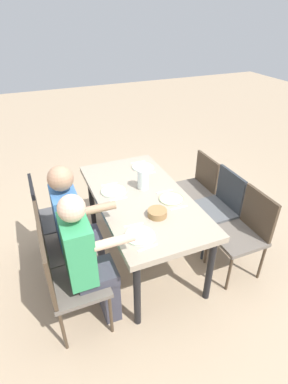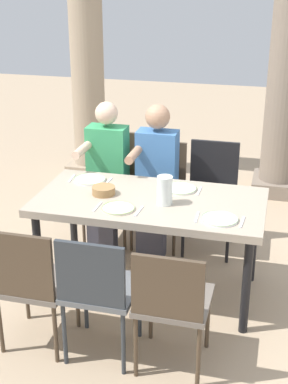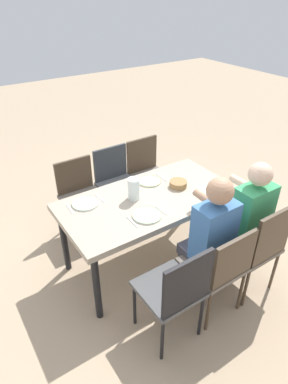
% 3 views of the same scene
% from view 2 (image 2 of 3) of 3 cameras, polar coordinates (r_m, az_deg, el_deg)
% --- Properties ---
extents(ground_plane, '(16.00, 16.00, 0.00)m').
position_cam_2_polar(ground_plane, '(4.32, 0.57, -10.13)').
color(ground_plane, tan).
extents(dining_table, '(1.66, 0.85, 0.77)m').
position_cam_2_polar(dining_table, '(3.98, 0.61, -1.65)').
color(dining_table, tan).
rests_on(dining_table, ground).
extents(chair_west_north, '(0.44, 0.44, 0.96)m').
position_cam_2_polar(chair_west_north, '(4.94, -3.31, 1.35)').
color(chair_west_north, '#6A6158').
rests_on(chair_west_north, ground).
extents(chair_west_south, '(0.44, 0.44, 0.88)m').
position_cam_2_polar(chair_west_south, '(3.54, -11.67, -8.94)').
color(chair_west_south, '#6A6158').
rests_on(chair_west_south, ground).
extents(chair_mid_north, '(0.44, 0.44, 0.90)m').
position_cam_2_polar(chair_mid_north, '(4.83, 1.66, 0.69)').
color(chair_mid_north, '#6A6158').
rests_on(chair_mid_north, ground).
extents(chair_mid_south, '(0.44, 0.44, 0.88)m').
position_cam_2_polar(chair_mid_south, '(3.39, -4.82, -9.87)').
color(chair_mid_south, '#5B5E61').
rests_on(chair_mid_south, ground).
extents(chair_east_north, '(0.44, 0.44, 0.94)m').
position_cam_2_polar(chair_east_north, '(4.75, 7.05, 0.34)').
color(chair_east_north, '#4F4F50').
rests_on(chair_east_north, ground).
extents(chair_east_south, '(0.44, 0.44, 0.86)m').
position_cam_2_polar(chair_east_south, '(3.29, 2.89, -11.18)').
color(chair_east_south, '#6A6158').
rests_on(chair_east_south, ground).
extents(diner_woman_green, '(0.35, 0.49, 1.28)m').
position_cam_2_polar(diner_woman_green, '(4.73, -4.06, 2.09)').
color(diner_woman_green, '#3F3F4C').
rests_on(diner_woman_green, ground).
extents(diner_man_white, '(0.35, 0.49, 1.29)m').
position_cam_2_polar(diner_man_white, '(4.61, 1.16, 1.72)').
color(diner_man_white, '#3F3F4C').
rests_on(diner_man_white, ground).
extents(stone_column_near, '(0.48, 0.48, 2.82)m').
position_cam_2_polar(stone_column_near, '(6.27, -5.98, 13.80)').
color(stone_column_near, tan).
rests_on(stone_column_near, ground).
extents(plate_0, '(0.25, 0.25, 0.02)m').
position_cam_2_polar(plate_0, '(4.31, -5.69, 1.32)').
color(plate_0, white).
rests_on(plate_0, dining_table).
extents(fork_0, '(0.03, 0.17, 0.01)m').
position_cam_2_polar(fork_0, '(4.36, -7.55, 1.43)').
color(fork_0, silver).
rests_on(fork_0, dining_table).
extents(spoon_0, '(0.03, 0.17, 0.01)m').
position_cam_2_polar(spoon_0, '(4.26, -3.79, 1.07)').
color(spoon_0, silver).
rests_on(spoon_0, dining_table).
extents(plate_1, '(0.24, 0.24, 0.02)m').
position_cam_2_polar(plate_1, '(3.78, -2.73, -1.68)').
color(plate_1, silver).
rests_on(plate_1, dining_table).
extents(fork_1, '(0.02, 0.17, 0.01)m').
position_cam_2_polar(fork_1, '(3.83, -4.88, -1.53)').
color(fork_1, silver).
rests_on(fork_1, dining_table).
extents(spoon_1, '(0.03, 0.17, 0.01)m').
position_cam_2_polar(spoon_1, '(3.75, -0.53, -2.00)').
color(spoon_1, silver).
rests_on(spoon_1, dining_table).
extents(plate_2, '(0.26, 0.26, 0.02)m').
position_cam_2_polar(plate_2, '(4.12, 3.73, 0.38)').
color(plate_2, white).
rests_on(plate_2, dining_table).
extents(fork_2, '(0.02, 0.17, 0.01)m').
position_cam_2_polar(fork_2, '(4.15, 1.69, 0.51)').
color(fork_2, silver).
rests_on(fork_2, dining_table).
extents(spoon_2, '(0.02, 0.17, 0.01)m').
position_cam_2_polar(spoon_2, '(4.10, 5.78, 0.11)').
color(spoon_2, silver).
rests_on(spoon_2, dining_table).
extents(plate_3, '(0.25, 0.25, 0.02)m').
position_cam_2_polar(plate_3, '(3.66, 7.87, -2.78)').
color(plate_3, white).
rests_on(plate_3, dining_table).
extents(fork_3, '(0.02, 0.17, 0.01)m').
position_cam_2_polar(fork_3, '(3.68, 5.55, -2.63)').
color(fork_3, silver).
rests_on(fork_3, dining_table).
extents(spoon_3, '(0.03, 0.17, 0.01)m').
position_cam_2_polar(spoon_3, '(3.65, 10.20, -3.10)').
color(spoon_3, silver).
rests_on(spoon_3, dining_table).
extents(water_pitcher, '(0.11, 0.11, 0.21)m').
position_cam_2_polar(water_pitcher, '(3.83, 2.17, 0.02)').
color(water_pitcher, white).
rests_on(water_pitcher, dining_table).
extents(bread_basket, '(0.17, 0.17, 0.06)m').
position_cam_2_polar(bread_basket, '(4.03, -4.23, 0.17)').
color(bread_basket, '#9E7547').
rests_on(bread_basket, dining_table).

